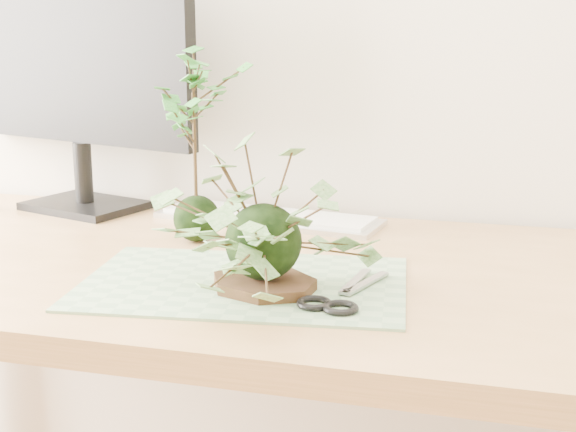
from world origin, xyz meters
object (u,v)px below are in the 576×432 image
(desk, at_px, (242,315))
(keyboard, at_px, (268,217))
(ivy_kokedama, at_px, (263,206))
(maple_kokedama, at_px, (194,105))
(monitor, at_px, (79,68))

(desk, xyz_separation_m, keyboard, (-0.03, 0.26, 0.10))
(ivy_kokedama, xyz_separation_m, keyboard, (-0.11, 0.39, -0.11))
(desk, relative_size, ivy_kokedama, 4.73)
(maple_kokedama, relative_size, monitor, 0.62)
(monitor, bearing_deg, keyboard, 15.73)
(desk, bearing_deg, keyboard, 97.46)
(desk, relative_size, maple_kokedama, 4.87)
(maple_kokedama, height_order, monitor, monitor)
(ivy_kokedama, distance_m, keyboard, 0.42)
(keyboard, xyz_separation_m, monitor, (-0.38, 0.01, 0.27))
(desk, xyz_separation_m, ivy_kokedama, (0.08, -0.13, 0.21))
(keyboard, bearing_deg, monitor, -173.04)
(monitor, bearing_deg, maple_kokedama, -12.99)
(maple_kokedama, bearing_deg, desk, -41.16)
(ivy_kokedama, height_order, monitor, monitor)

